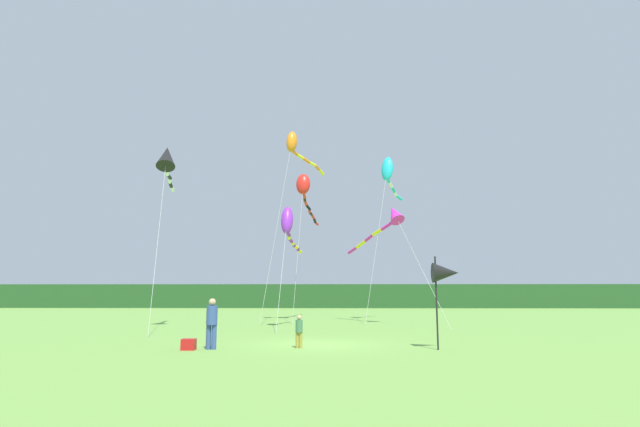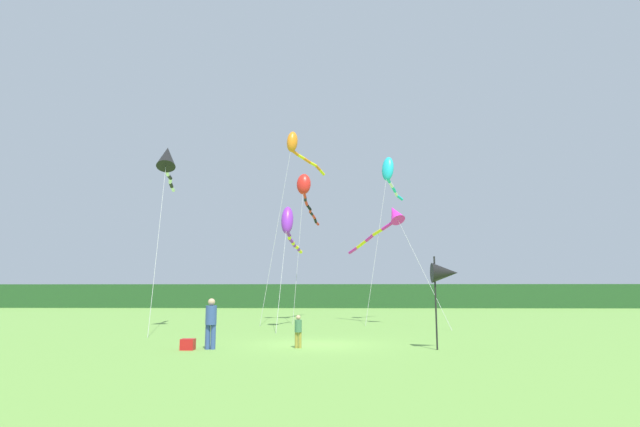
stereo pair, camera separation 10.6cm
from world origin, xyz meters
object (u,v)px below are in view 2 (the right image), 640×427
at_px(cooler_box, 188,344).
at_px(kite_purple, 288,224).
at_px(banner_flag_pole, 445,274).
at_px(kite_orange, 295,146).
at_px(person_child, 298,330).
at_px(kite_red, 305,190).
at_px(kite_black, 167,159).
at_px(person_adult, 211,321).
at_px(kite_magenta, 390,219).
at_px(kite_cyan, 389,172).

relative_size(cooler_box, kite_purple, 0.07).
height_order(banner_flag_pole, kite_orange, kite_orange).
xyz_separation_m(person_child, cooler_box, (-3.72, -0.70, -0.45)).
distance_m(kite_orange, kite_purple, 7.70).
bearing_deg(cooler_box, banner_flag_pole, 1.76).
bearing_deg(kite_red, cooler_box, -99.81).
bearing_deg(banner_flag_pole, kite_black, 145.18).
bearing_deg(kite_black, person_adult, -61.64).
bearing_deg(banner_flag_pole, kite_purple, 121.90).
xyz_separation_m(cooler_box, banner_flag_pole, (8.85, 0.27, 2.40)).
relative_size(kite_red, kite_magenta, 1.05).
bearing_deg(kite_black, kite_cyan, 29.18).
distance_m(person_child, kite_cyan, 19.24).
height_order(banner_flag_pole, kite_cyan, kite_cyan).
xyz_separation_m(person_adult, banner_flag_pole, (8.13, 0.07, 1.62)).
bearing_deg(kite_black, person_child, -47.49).
bearing_deg(kite_cyan, kite_magenta, -96.39).
height_order(person_child, kite_cyan, kite_cyan).
distance_m(banner_flag_pole, kite_black, 17.26).
bearing_deg(cooler_box, kite_purple, 77.12).
relative_size(kite_magenta, kite_orange, 0.76).
xyz_separation_m(cooler_box, kite_magenta, (8.49, 14.04, 6.31)).
distance_m(kite_cyan, kite_purple, 9.82).
relative_size(person_child, kite_orange, 0.09).
bearing_deg(kite_black, banner_flag_pole, -34.82).
height_order(person_adult, kite_red, kite_red).
bearing_deg(person_adult, kite_magenta, 60.66).
distance_m(person_adult, banner_flag_pole, 8.29).
distance_m(kite_black, kite_red, 10.65).
bearing_deg(kite_black, kite_red, 47.42).
xyz_separation_m(kite_black, kite_purple, (6.65, 1.23, -3.48)).
bearing_deg(cooler_box, person_child, 10.66).
bearing_deg(person_child, kite_cyan, 72.36).
bearing_deg(kite_purple, kite_magenta, 29.58).
bearing_deg(kite_magenta, kite_cyan, 83.61).
bearing_deg(kite_magenta, kite_purple, -150.42).
bearing_deg(cooler_box, kite_black, 114.29).
bearing_deg(person_child, kite_magenta, 70.30).
bearing_deg(person_child, banner_flag_pole, -4.77).
relative_size(cooler_box, kite_orange, 0.04).
distance_m(person_child, kite_red, 18.55).
bearing_deg(cooler_box, kite_cyan, 62.16).
bearing_deg(person_adult, person_child, 9.37).
bearing_deg(banner_flag_pole, person_adult, -179.53).
height_order(kite_magenta, kite_cyan, kite_cyan).
bearing_deg(kite_red, kite_black, -132.58).
distance_m(person_adult, cooler_box, 1.08).
height_order(person_adult, cooler_box, person_adult).
xyz_separation_m(person_adult, person_child, (3.00, 0.49, -0.33)).
xyz_separation_m(person_child, kite_cyan, (5.07, 15.93, 9.52)).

